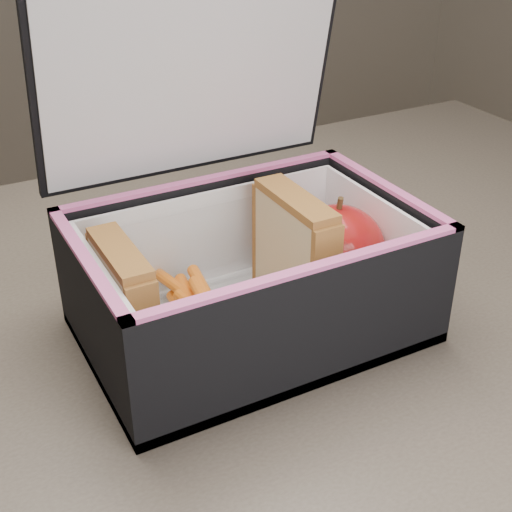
{
  "coord_description": "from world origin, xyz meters",
  "views": [
    {
      "loc": [
        -0.22,
        -0.45,
        1.11
      ],
      "look_at": [
        0.02,
        0.0,
        0.81
      ],
      "focal_mm": 50.0,
      "sensor_mm": 36.0,
      "label": 1
    }
  ],
  "objects": [
    {
      "name": "sandwich_right",
      "position": [
        0.05,
        -0.01,
        0.82
      ],
      "size": [
        0.03,
        0.09,
        0.1
      ],
      "color": "#D7BA87",
      "rests_on": "plastic_tub"
    },
    {
      "name": "red_apple",
      "position": [
        0.09,
        -0.01,
        0.81
      ],
      "size": [
        0.09,
        0.09,
        0.09
      ],
      "rotation": [
        0.0,
        0.0,
        -0.15
      ],
      "color": "maroon",
      "rests_on": "paper_napkin"
    },
    {
      "name": "paper_napkin",
      "position": [
        0.09,
        -0.01,
        0.77
      ],
      "size": [
        0.08,
        0.08,
        0.01
      ],
      "primitive_type": "cube",
      "rotation": [
        0.0,
        0.0,
        -0.11
      ],
      "color": "white",
      "rests_on": "lunch_bag"
    },
    {
      "name": "sandwich_left",
      "position": [
        -0.1,
        -0.01,
        0.81
      ],
      "size": [
        0.02,
        0.08,
        0.09
      ],
      "color": "#D7BA87",
      "rests_on": "plastic_tub"
    },
    {
      "name": "carrot_sticks",
      "position": [
        -0.04,
        -0.0,
        0.78
      ],
      "size": [
        0.03,
        0.13,
        0.03
      ],
      "color": "#E1511D",
      "rests_on": "plastic_tub"
    },
    {
      "name": "kitchen_table",
      "position": [
        0.0,
        0.0,
        0.66
      ],
      "size": [
        1.2,
        0.8,
        0.75
      ],
      "color": "#63564B",
      "rests_on": "ground"
    },
    {
      "name": "lunch_bag",
      "position": [
        0.01,
        -0.01,
        0.81
      ],
      "size": [
        0.27,
        0.22,
        0.27
      ],
      "color": "black",
      "rests_on": "kitchen_table"
    },
    {
      "name": "plastic_tub",
      "position": [
        -0.03,
        -0.01,
        0.8
      ],
      "size": [
        0.19,
        0.14,
        0.08
      ],
      "primitive_type": null,
      "color": "white",
      "rests_on": "lunch_bag"
    }
  ]
}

